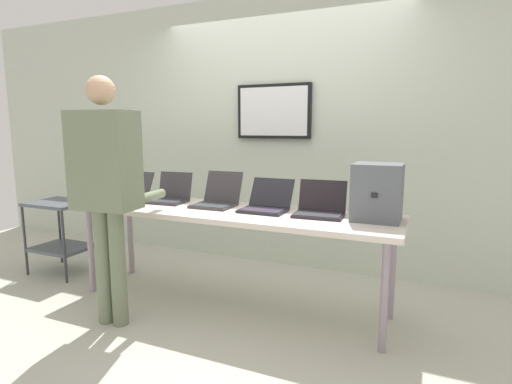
{
  "coord_description": "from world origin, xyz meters",
  "views": [
    {
      "loc": [
        1.43,
        -2.75,
        1.41
      ],
      "look_at": [
        0.18,
        0.11,
        0.91
      ],
      "focal_mm": 28.35,
      "sensor_mm": 36.0,
      "label": 1
    }
  ],
  "objects_px": {
    "equipment_box": "(377,192)",
    "laptop_station_0": "(129,193)",
    "person": "(106,178)",
    "storage_cart": "(61,226)",
    "workbench": "(229,217)",
    "laptop_station_3": "(266,203)",
    "coffee_mug": "(129,203)",
    "laptop_station_4": "(320,207)",
    "laptop_station_2": "(217,198)",
    "laptop_station_1": "(170,195)"
  },
  "relations": [
    {
      "from": "equipment_box",
      "to": "laptop_station_0",
      "type": "height_order",
      "value": "equipment_box"
    },
    {
      "from": "laptop_station_2",
      "to": "laptop_station_4",
      "type": "xyz_separation_m",
      "value": [
        0.87,
        -0.03,
        -0.0
      ]
    },
    {
      "from": "equipment_box",
      "to": "storage_cart",
      "type": "xyz_separation_m",
      "value": [
        -2.94,
        -0.09,
        -0.51
      ]
    },
    {
      "from": "equipment_box",
      "to": "laptop_station_0",
      "type": "xyz_separation_m",
      "value": [
        -2.17,
        0.01,
        -0.14
      ]
    },
    {
      "from": "storage_cart",
      "to": "workbench",
      "type": "bearing_deg",
      "value": 0.04
    },
    {
      "from": "laptop_station_2",
      "to": "laptop_station_3",
      "type": "distance_m",
      "value": 0.45
    },
    {
      "from": "laptop_station_1",
      "to": "laptop_station_2",
      "type": "xyz_separation_m",
      "value": [
        0.46,
        0.01,
        0.0
      ]
    },
    {
      "from": "laptop_station_0",
      "to": "coffee_mug",
      "type": "relative_size",
      "value": 4.19
    },
    {
      "from": "laptop_station_1",
      "to": "coffee_mug",
      "type": "xyz_separation_m",
      "value": [
        -0.14,
        -0.36,
        -0.02
      ]
    },
    {
      "from": "laptop_station_0",
      "to": "laptop_station_3",
      "type": "height_order",
      "value": "laptop_station_3"
    },
    {
      "from": "person",
      "to": "workbench",
      "type": "bearing_deg",
      "value": 44.64
    },
    {
      "from": "workbench",
      "to": "laptop_station_1",
      "type": "xyz_separation_m",
      "value": [
        -0.63,
        0.11,
        0.11
      ]
    },
    {
      "from": "laptop_station_4",
      "to": "coffee_mug",
      "type": "height_order",
      "value": "laptop_station_4"
    },
    {
      "from": "laptop_station_3",
      "to": "equipment_box",
      "type": "bearing_deg",
      "value": -0.47
    },
    {
      "from": "laptop_station_3",
      "to": "storage_cart",
      "type": "relative_size",
      "value": 0.52
    },
    {
      "from": "laptop_station_4",
      "to": "laptop_station_0",
      "type": "bearing_deg",
      "value": 179.63
    },
    {
      "from": "laptop_station_4",
      "to": "person",
      "type": "distance_m",
      "value": 1.53
    },
    {
      "from": "laptop_station_4",
      "to": "equipment_box",
      "type": "bearing_deg",
      "value": 0.07
    },
    {
      "from": "laptop_station_1",
      "to": "person",
      "type": "height_order",
      "value": "person"
    },
    {
      "from": "person",
      "to": "storage_cart",
      "type": "relative_size",
      "value": 2.48
    },
    {
      "from": "laptop_station_1",
      "to": "laptop_station_2",
      "type": "relative_size",
      "value": 0.89
    },
    {
      "from": "equipment_box",
      "to": "laptop_station_0",
      "type": "bearing_deg",
      "value": 179.71
    },
    {
      "from": "laptop_station_0",
      "to": "person",
      "type": "xyz_separation_m",
      "value": [
        0.44,
        -0.72,
        0.24
      ]
    },
    {
      "from": "laptop_station_3",
      "to": "coffee_mug",
      "type": "bearing_deg",
      "value": -161.52
    },
    {
      "from": "laptop_station_0",
      "to": "person",
      "type": "height_order",
      "value": "person"
    },
    {
      "from": "laptop_station_2",
      "to": "person",
      "type": "relative_size",
      "value": 0.21
    },
    {
      "from": "coffee_mug",
      "to": "equipment_box",
      "type": "bearing_deg",
      "value": 10.36
    },
    {
      "from": "equipment_box",
      "to": "person",
      "type": "xyz_separation_m",
      "value": [
        -1.73,
        -0.71,
        0.09
      ]
    },
    {
      "from": "laptop_station_3",
      "to": "storage_cart",
      "type": "xyz_separation_m",
      "value": [
        -2.12,
        -0.1,
        -0.36
      ]
    },
    {
      "from": "workbench",
      "to": "laptop_station_3",
      "type": "distance_m",
      "value": 0.31
    },
    {
      "from": "person",
      "to": "storage_cart",
      "type": "bearing_deg",
      "value": 152.94
    },
    {
      "from": "laptop_station_1",
      "to": "storage_cart",
      "type": "height_order",
      "value": "laptop_station_1"
    },
    {
      "from": "laptop_station_2",
      "to": "person",
      "type": "bearing_deg",
      "value": -121.78
    },
    {
      "from": "coffee_mug",
      "to": "storage_cart",
      "type": "bearing_deg",
      "value": 167.0
    },
    {
      "from": "laptop_station_1",
      "to": "laptop_station_4",
      "type": "xyz_separation_m",
      "value": [
        1.33,
        -0.02,
        -0.0
      ]
    },
    {
      "from": "workbench",
      "to": "laptop_station_1",
      "type": "distance_m",
      "value": 0.65
    },
    {
      "from": "laptop_station_1",
      "to": "laptop_station_2",
      "type": "height_order",
      "value": "laptop_station_2"
    },
    {
      "from": "laptop_station_1",
      "to": "laptop_station_0",
      "type": "bearing_deg",
      "value": -179.0
    },
    {
      "from": "equipment_box",
      "to": "laptop_station_4",
      "type": "height_order",
      "value": "equipment_box"
    },
    {
      "from": "equipment_box",
      "to": "laptop_station_2",
      "type": "relative_size",
      "value": 1.05
    },
    {
      "from": "laptop_station_4",
      "to": "coffee_mug",
      "type": "relative_size",
      "value": 4.54
    },
    {
      "from": "workbench",
      "to": "coffee_mug",
      "type": "relative_size",
      "value": 32.19
    },
    {
      "from": "laptop_station_0",
      "to": "laptop_station_4",
      "type": "bearing_deg",
      "value": -0.37
    },
    {
      "from": "laptop_station_0",
      "to": "storage_cart",
      "type": "relative_size",
      "value": 0.48
    },
    {
      "from": "laptop_station_3",
      "to": "coffee_mug",
      "type": "height_order",
      "value": "laptop_station_3"
    },
    {
      "from": "equipment_box",
      "to": "storage_cart",
      "type": "distance_m",
      "value": 2.99
    },
    {
      "from": "laptop_station_1",
      "to": "coffee_mug",
      "type": "relative_size",
      "value": 4.07
    },
    {
      "from": "workbench",
      "to": "coffee_mug",
      "type": "bearing_deg",
      "value": -161.95
    },
    {
      "from": "equipment_box",
      "to": "laptop_station_4",
      "type": "xyz_separation_m",
      "value": [
        -0.4,
        -0.0,
        -0.14
      ]
    },
    {
      "from": "laptop_station_0",
      "to": "laptop_station_4",
      "type": "relative_size",
      "value": 0.92
    }
  ]
}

